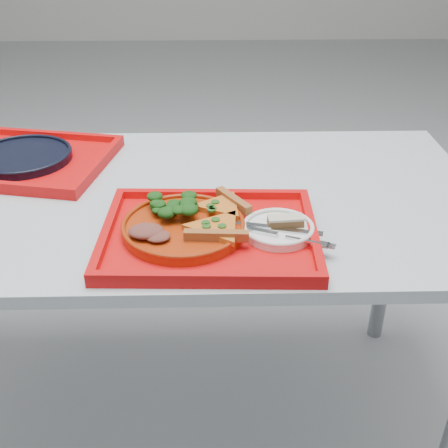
{
  "coord_description": "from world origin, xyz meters",
  "views": [
    {
      "loc": [
        0.14,
        -1.22,
        1.39
      ],
      "look_at": [
        0.16,
        -0.2,
        0.78
      ],
      "focal_mm": 45.0,
      "sensor_mm": 36.0,
      "label": 1
    }
  ],
  "objects_px": {
    "tray_main": "(210,237)",
    "dinner_plate": "(184,228)",
    "tray_far": "(23,162)",
    "dessert_bar": "(285,221)",
    "navy_plate": "(22,157)"
  },
  "relations": [
    {
      "from": "tray_far",
      "to": "dessert_bar",
      "type": "xyz_separation_m",
      "value": [
        0.66,
        -0.38,
        0.03
      ]
    },
    {
      "from": "tray_main",
      "to": "dessert_bar",
      "type": "height_order",
      "value": "dessert_bar"
    },
    {
      "from": "tray_main",
      "to": "navy_plate",
      "type": "bearing_deg",
      "value": 144.1
    },
    {
      "from": "navy_plate",
      "to": "dessert_bar",
      "type": "distance_m",
      "value": 0.76
    },
    {
      "from": "dinner_plate",
      "to": "dessert_bar",
      "type": "relative_size",
      "value": 3.4
    },
    {
      "from": "dinner_plate",
      "to": "navy_plate",
      "type": "bearing_deg",
      "value": 139.55
    },
    {
      "from": "tray_far",
      "to": "tray_main",
      "type": "bearing_deg",
      "value": -26.51
    },
    {
      "from": "tray_main",
      "to": "dinner_plate",
      "type": "relative_size",
      "value": 1.73
    },
    {
      "from": "navy_plate",
      "to": "dessert_bar",
      "type": "height_order",
      "value": "dessert_bar"
    },
    {
      "from": "dinner_plate",
      "to": "navy_plate",
      "type": "xyz_separation_m",
      "value": [
        -0.45,
        0.38,
        -0.0
      ]
    },
    {
      "from": "tray_main",
      "to": "tray_far",
      "type": "bearing_deg",
      "value": 144.1
    },
    {
      "from": "tray_main",
      "to": "dessert_bar",
      "type": "xyz_separation_m",
      "value": [
        0.16,
        0.01,
        0.03
      ]
    },
    {
      "from": "tray_far",
      "to": "dessert_bar",
      "type": "height_order",
      "value": "dessert_bar"
    },
    {
      "from": "dinner_plate",
      "to": "dessert_bar",
      "type": "bearing_deg",
      "value": -0.07
    },
    {
      "from": "dinner_plate",
      "to": "dessert_bar",
      "type": "xyz_separation_m",
      "value": [
        0.22,
        -0.0,
        0.02
      ]
    }
  ]
}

